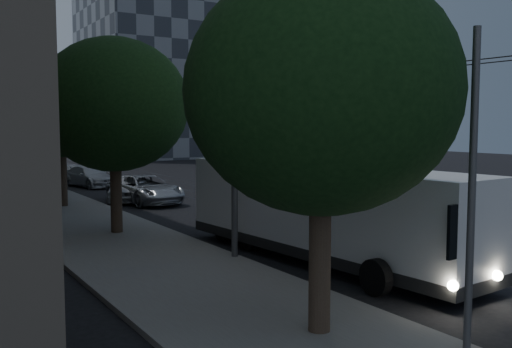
{
  "coord_description": "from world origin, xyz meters",
  "views": [
    {
      "loc": [
        -14.0,
        -16.53,
        4.28
      ],
      "look_at": [
        -1.81,
        2.84,
        2.28
      ],
      "focal_mm": 40.0,
      "sensor_mm": 36.0,
      "label": 1
    }
  ],
  "objects": [
    {
      "name": "building_distant_right",
      "position": [
        18.0,
        55.0,
        12.0
      ],
      "size": [
        22.0,
        18.0,
        24.0
      ],
      "primitive_type": "cube",
      "color": "#323740",
      "rests_on": "ground"
    },
    {
      "name": "tree_3",
      "position": [
        -7.0,
        19.65,
        4.14
      ],
      "size": [
        5.14,
        5.14,
        6.47
      ],
      "color": "#31241B",
      "rests_on": "ground"
    },
    {
      "name": "tree_2",
      "position": [
        -7.0,
        12.98,
        4.38
      ],
      "size": [
        3.98,
        3.98,
        6.2
      ],
      "color": "#31241B",
      "rests_on": "ground"
    },
    {
      "name": "car_white_d",
      "position": [
        -3.57,
        34.17,
        0.74
      ],
      "size": [
        2.07,
        4.47,
        1.48
      ],
      "primitive_type": "imported",
      "rotation": [
        0.0,
        0.0,
        0.07
      ],
      "color": "silver",
      "rests_on": "ground"
    },
    {
      "name": "trolleybus",
      "position": [
        -2.9,
        -2.59,
        1.6
      ],
      "size": [
        3.3,
        11.69,
        5.63
      ],
      "rotation": [
        0.0,
        0.0,
        0.08
      ],
      "color": "silver",
      "rests_on": "ground"
    },
    {
      "name": "streetlamp_near",
      "position": [
        -4.8,
        -1.3,
        5.64
      ],
      "size": [
        2.27,
        0.44,
        9.3
      ],
      "color": "#525254",
      "rests_on": "ground"
    },
    {
      "name": "tree_4",
      "position": [
        -6.5,
        26.91,
        3.98
      ],
      "size": [
        3.89,
        3.89,
        5.76
      ],
      "color": "#31241B",
      "rests_on": "ground"
    },
    {
      "name": "tree_0",
      "position": [
        -7.0,
        -7.79,
        4.91
      ],
      "size": [
        5.39,
        5.39,
        7.35
      ],
      "color": "#31241B",
      "rests_on": "ground"
    },
    {
      "name": "streetlamp_far",
      "position": [
        -5.4,
        22.48,
        5.61
      ],
      "size": [
        2.26,
        0.44,
        9.24
      ],
      "color": "#525254",
      "rests_on": "ground"
    },
    {
      "name": "car_white_a",
      "position": [
        -3.45,
        14.0,
        0.75
      ],
      "size": [
        3.16,
        4.73,
        1.5
      ],
      "primitive_type": "imported",
      "rotation": [
        0.0,
        0.0,
        -0.35
      ],
      "color": "silver",
      "rests_on": "ground"
    },
    {
      "name": "pickup_silver",
      "position": [
        -2.7,
        12.71,
        0.76
      ],
      "size": [
        3.05,
        5.68,
        1.52
      ],
      "primitive_type": "imported",
      "rotation": [
        0.0,
        0.0,
        0.1
      ],
      "color": "#ADB0B5",
      "rests_on": "ground"
    },
    {
      "name": "tree_1",
      "position": [
        -7.0,
        4.65,
        5.01
      ],
      "size": [
        5.64,
        5.64,
        7.56
      ],
      "color": "#31241B",
      "rests_on": "ground"
    },
    {
      "name": "ground",
      "position": [
        0.0,
        0.0,
        0.0
      ],
      "size": [
        120.0,
        120.0,
        0.0
      ],
      "primitive_type": "plane",
      "color": "black",
      "rests_on": "ground"
    },
    {
      "name": "overhead_wires",
      "position": [
        -4.97,
        20.0,
        3.47
      ],
      "size": [
        2.23,
        90.0,
        6.0
      ],
      "color": "black",
      "rests_on": "ground"
    },
    {
      "name": "sidewalk",
      "position": [
        -7.5,
        20.0,
        0.07
      ],
      "size": [
        5.0,
        90.0,
        0.15
      ],
      "primitive_type": "cube",
      "color": "slate",
      "rests_on": "ground"
    },
    {
      "name": "tram_rails",
      "position": [
        2.5,
        20.0,
        0.01
      ],
      "size": [
        4.52,
        90.0,
        0.02
      ],
      "color": "#9897A0",
      "rests_on": "ground"
    },
    {
      "name": "car_white_b",
      "position": [
        -2.96,
        22.45,
        0.71
      ],
      "size": [
        3.06,
        5.19,
        1.41
      ],
      "primitive_type": "imported",
      "rotation": [
        0.0,
        0.0,
        0.24
      ],
      "color": "silver",
      "rests_on": "ground"
    },
    {
      "name": "car_white_c",
      "position": [
        -3.55,
        25.71,
        0.65
      ],
      "size": [
        2.3,
        4.14,
        1.29
      ],
      "primitive_type": "imported",
      "rotation": [
        0.0,
        0.0,
        -0.25
      ],
      "color": "#BCBBC0",
      "rests_on": "ground"
    }
  ]
}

